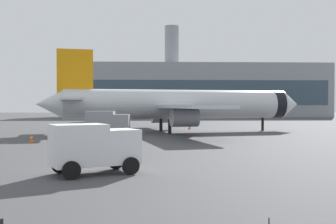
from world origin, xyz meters
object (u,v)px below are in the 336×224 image
at_px(airplane_at_gate, 178,104).
at_px(cargo_van, 94,146).
at_px(safety_cone_near, 189,127).
at_px(safety_cone_outer, 31,138).
at_px(safety_cone_far, 118,139).
at_px(service_truck, 107,122).
at_px(safety_cone_mid, 81,138).

height_order(airplane_at_gate, cargo_van, airplane_at_gate).
height_order(cargo_van, safety_cone_near, cargo_van).
bearing_deg(cargo_van, safety_cone_outer, 114.69).
xyz_separation_m(airplane_at_gate, safety_cone_outer, (-15.03, -14.25, -3.24)).
xyz_separation_m(airplane_at_gate, safety_cone_far, (-6.61, -15.81, -3.28)).
height_order(airplane_at_gate, service_truck, airplane_at_gate).
bearing_deg(safety_cone_far, airplane_at_gate, 67.32).
distance_m(airplane_at_gate, safety_cone_near, 7.66).
bearing_deg(safety_cone_near, safety_cone_far, -111.26).
relative_size(airplane_at_gate, cargo_van, 7.36).
height_order(service_truck, safety_cone_near, service_truck).
relative_size(airplane_at_gate, safety_cone_outer, 42.44).
relative_size(service_truck, safety_cone_mid, 7.67).
height_order(service_truck, cargo_van, service_truck).
bearing_deg(safety_cone_mid, safety_cone_outer, -161.10).
distance_m(safety_cone_near, safety_cone_outer, 27.00).
relative_size(service_truck, cargo_van, 1.01).
distance_m(safety_cone_mid, safety_cone_outer, 4.69).
relative_size(airplane_at_gate, safety_cone_far, 46.78).
height_order(service_truck, safety_cone_mid, service_truck).
bearing_deg(cargo_van, safety_cone_near, 77.73).
bearing_deg(cargo_van, safety_cone_far, 90.46).
height_order(safety_cone_mid, safety_cone_outer, safety_cone_outer).
bearing_deg(service_truck, cargo_van, -85.42).
height_order(airplane_at_gate, safety_cone_mid, airplane_at_gate).
distance_m(airplane_at_gate, cargo_van, 33.56).
xyz_separation_m(airplane_at_gate, cargo_van, (-6.47, -32.86, -2.21)).
xyz_separation_m(service_truck, cargo_van, (2.03, -25.37, -0.16)).
bearing_deg(safety_cone_mid, cargo_van, -78.44).
relative_size(airplane_at_gate, safety_cone_near, 44.47).
bearing_deg(service_truck, safety_cone_outer, -133.96).
relative_size(safety_cone_near, safety_cone_far, 1.05).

